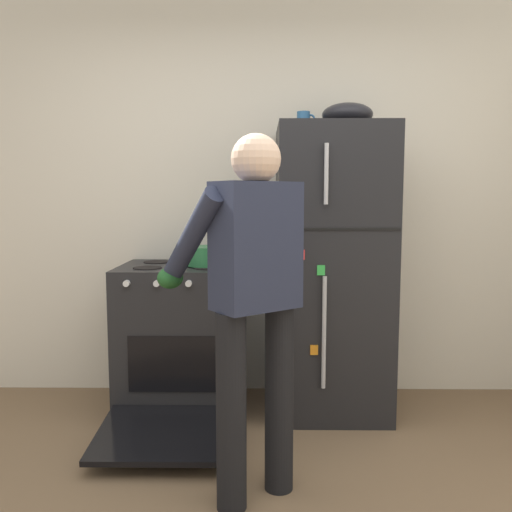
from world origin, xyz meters
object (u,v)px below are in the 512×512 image
(refrigerator, at_px, (332,271))
(person_cook, at_px, (251,285))
(coffee_mug, at_px, (304,120))
(stove_range, at_px, (182,339))
(mixing_bowl, at_px, (347,115))
(red_pot, at_px, (206,256))

(refrigerator, bearing_deg, person_cook, -115.58)
(person_cook, height_order, coffee_mug, coffee_mug)
(stove_range, height_order, coffee_mug, coffee_mug)
(stove_range, bearing_deg, coffee_mug, 5.13)
(mixing_bowl, bearing_deg, refrigerator, -179.78)
(stove_range, distance_m, coffee_mug, 1.56)
(refrigerator, xyz_separation_m, stove_range, (-0.93, -0.02, -0.43))
(person_cook, distance_m, coffee_mug, 1.39)
(person_cook, xyz_separation_m, red_pot, (-0.29, 0.96, 0.02))
(red_pot, relative_size, coffee_mug, 3.06)
(coffee_mug, height_order, mixing_bowl, mixing_bowl)
(mixing_bowl, bearing_deg, coffee_mug, 169.01)
(coffee_mug, xyz_separation_m, mixing_bowl, (0.26, -0.05, 0.02))
(mixing_bowl, bearing_deg, stove_range, -178.99)
(refrigerator, bearing_deg, stove_range, -178.92)
(coffee_mug, bearing_deg, person_cook, -106.06)
(person_cook, xyz_separation_m, coffee_mug, (0.30, 1.06, 0.85))
(person_cook, height_order, red_pot, person_cook)
(refrigerator, height_order, coffee_mug, coffee_mug)
(person_cook, height_order, mixing_bowl, mixing_bowl)
(red_pot, bearing_deg, mixing_bowl, 3.35)
(red_pot, height_order, coffee_mug, coffee_mug)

